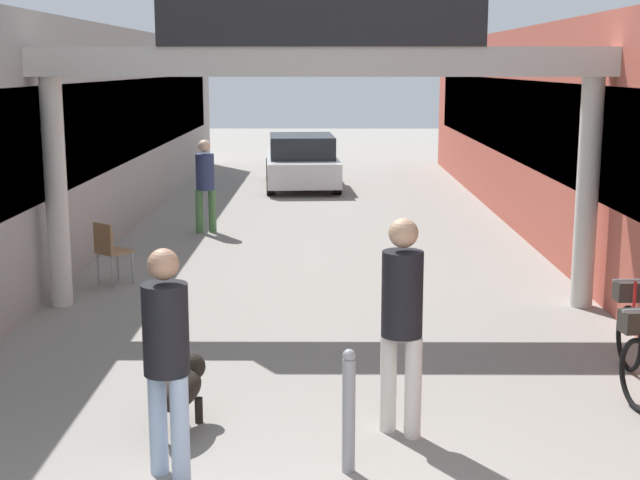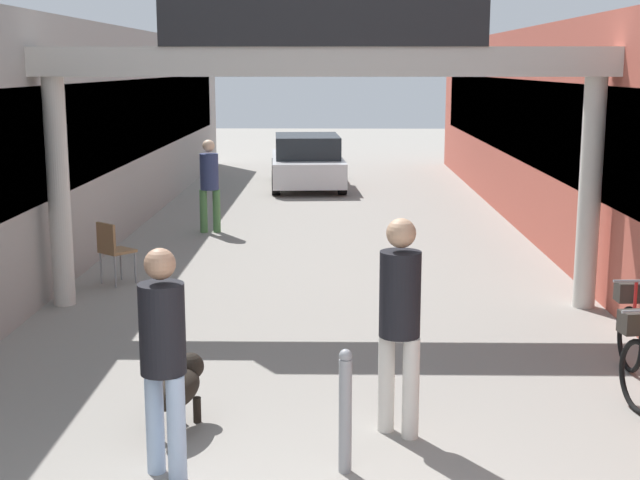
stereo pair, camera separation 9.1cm
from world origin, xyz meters
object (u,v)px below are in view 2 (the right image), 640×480
Objects in this scene: pedestrian_with_dog at (163,348)px; pedestrian_carrying_crate at (209,180)px; pedestrian_companion at (400,312)px; cafe_chair_wood_nearer at (113,247)px; bollard_post_metal at (345,410)px; dog_on_leash at (180,387)px; parked_car_white at (307,162)px.

pedestrian_with_dog is 10.06m from pedestrian_carrying_crate.
cafe_chair_wood_nearer is (-3.66, 5.16, -0.53)m from pedestrian_companion.
pedestrian_with_dog reaches higher than bollard_post_metal.
pedestrian_carrying_crate is (-1.05, 10.00, -0.03)m from pedestrian_with_dog.
bollard_post_metal reaches higher than dog_on_leash.
pedestrian_with_dog is at bearing -84.00° from pedestrian_carrying_crate.
pedestrian_with_dog is 1.12m from dog_on_leash.
bollard_post_metal is (1.34, 0.10, -0.52)m from pedestrian_with_dog.
pedestrian_companion is 9.61m from pedestrian_carrying_crate.
pedestrian_companion is 1.97m from dog_on_leash.
pedestrian_with_dog is 6.28m from cafe_chair_wood_nearer.
pedestrian_with_dog is 1.97× the size of cafe_chair_wood_nearer.
parked_car_white is at bearing 76.88° from cafe_chair_wood_nearer.
pedestrian_companion reaches higher than cafe_chair_wood_nearer.
dog_on_leash is 15.43m from parked_car_white.
pedestrian_carrying_crate is 4.13m from cafe_chair_wood_nearer.
pedestrian_with_dog is 16.34m from parked_car_white.
parked_car_white reaches higher than cafe_chair_wood_nearer.
pedestrian_carrying_crate is 9.16m from dog_on_leash.
pedestrian_companion is at bearing -54.65° from cafe_chair_wood_nearer.
pedestrian_companion is at bearing 24.53° from pedestrian_with_dog.
pedestrian_companion reaches higher than pedestrian_carrying_crate.
pedestrian_with_dog is 1.02× the size of pedestrian_carrying_crate.
pedestrian_companion is 6.34m from cafe_chair_wood_nearer.
pedestrian_carrying_crate is (-2.84, 9.18, -0.08)m from pedestrian_companion.
cafe_chair_wood_nearer is at bearing 118.64° from bollard_post_metal.
pedestrian_carrying_crate is 0.42× the size of parked_car_white.
bollard_post_metal is at bearing -30.27° from dog_on_leash.
dog_on_leash is at bearing 149.73° from bollard_post_metal.
pedestrian_carrying_crate is 6.53m from parked_car_white.
parked_car_white is (0.55, 16.33, -0.37)m from pedestrian_with_dog.
pedestrian_with_dog is at bearing -86.67° from dog_on_leash.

